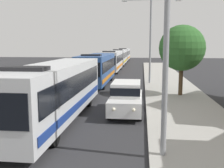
{
  "coord_description": "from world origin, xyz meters",
  "views": [
    {
      "loc": [
        3.3,
        -3.77,
        4.07
      ],
      "look_at": [
        1.3,
        13.81,
        1.43
      ],
      "focal_mm": 42.48,
      "sensor_mm": 36.0,
      "label": 1
    }
  ],
  "objects_px": {
    "bus_second_in_line": "(97,68)",
    "bus_middle": "(112,60)",
    "white_suv": "(126,97)",
    "bus_lead": "(56,89)",
    "bus_fourth_in_line": "(119,57)",
    "streetlamp_near": "(167,4)",
    "bus_rear": "(124,54)",
    "streetlamp_mid": "(151,32)",
    "roadside_tree": "(182,48)"
  },
  "relations": [
    {
      "from": "bus_second_in_line",
      "to": "bus_middle",
      "type": "distance_m",
      "value": 13.12
    },
    {
      "from": "bus_middle",
      "to": "white_suv",
      "type": "bearing_deg",
      "value": -81.46
    },
    {
      "from": "bus_lead",
      "to": "bus_fourth_in_line",
      "type": "bearing_deg",
      "value": 90.0
    },
    {
      "from": "bus_middle",
      "to": "white_suv",
      "type": "relative_size",
      "value": 2.48
    },
    {
      "from": "bus_middle",
      "to": "streetlamp_near",
      "type": "bearing_deg",
      "value": -80.06
    },
    {
      "from": "bus_second_in_line",
      "to": "streetlamp_near",
      "type": "distance_m",
      "value": 18.85
    },
    {
      "from": "bus_rear",
      "to": "streetlamp_mid",
      "type": "xyz_separation_m",
      "value": [
        5.4,
        -38.96,
        3.67
      ]
    },
    {
      "from": "bus_fourth_in_line",
      "to": "white_suv",
      "type": "bearing_deg",
      "value": -84.41
    },
    {
      "from": "bus_rear",
      "to": "streetlamp_near",
      "type": "bearing_deg",
      "value": -84.61
    },
    {
      "from": "bus_second_in_line",
      "to": "bus_rear",
      "type": "xyz_separation_m",
      "value": [
        0.0,
        39.51,
        0.0
      ]
    },
    {
      "from": "bus_middle",
      "to": "streetlamp_mid",
      "type": "distance_m",
      "value": 14.16
    },
    {
      "from": "bus_rear",
      "to": "bus_lead",
      "type": "bearing_deg",
      "value": -90.0
    },
    {
      "from": "bus_rear",
      "to": "streetlamp_near",
      "type": "relative_size",
      "value": 1.38
    },
    {
      "from": "bus_lead",
      "to": "white_suv",
      "type": "relative_size",
      "value": 2.7
    },
    {
      "from": "streetlamp_near",
      "to": "bus_lead",
      "type": "bearing_deg",
      "value": 140.47
    },
    {
      "from": "bus_middle",
      "to": "bus_rear",
      "type": "xyz_separation_m",
      "value": [
        0.0,
        26.39,
        0.0
      ]
    },
    {
      "from": "white_suv",
      "to": "bus_fourth_in_line",
      "type": "bearing_deg",
      "value": 95.59
    },
    {
      "from": "streetlamp_near",
      "to": "bus_second_in_line",
      "type": "bearing_deg",
      "value": 106.99
    },
    {
      "from": "roadside_tree",
      "to": "bus_rear",
      "type": "bearing_deg",
      "value": 99.53
    },
    {
      "from": "bus_lead",
      "to": "roadside_tree",
      "type": "distance_m",
      "value": 10.78
    },
    {
      "from": "bus_second_in_line",
      "to": "white_suv",
      "type": "relative_size",
      "value": 2.31
    },
    {
      "from": "bus_fourth_in_line",
      "to": "roadside_tree",
      "type": "distance_m",
      "value": 33.14
    },
    {
      "from": "bus_second_in_line",
      "to": "white_suv",
      "type": "distance_m",
      "value": 12.11
    },
    {
      "from": "white_suv",
      "to": "bus_rear",
      "type": "bearing_deg",
      "value": 94.15
    },
    {
      "from": "bus_rear",
      "to": "white_suv",
      "type": "xyz_separation_m",
      "value": [
        3.7,
        -51.03,
        -0.66
      ]
    },
    {
      "from": "streetlamp_near",
      "to": "white_suv",
      "type": "bearing_deg",
      "value": 105.43
    },
    {
      "from": "white_suv",
      "to": "roadside_tree",
      "type": "distance_m",
      "value": 7.39
    },
    {
      "from": "bus_middle",
      "to": "streetlamp_near",
      "type": "height_order",
      "value": "streetlamp_near"
    },
    {
      "from": "bus_second_in_line",
      "to": "bus_middle",
      "type": "relative_size",
      "value": 0.93
    },
    {
      "from": "bus_lead",
      "to": "bus_rear",
      "type": "relative_size",
      "value": 1.03
    },
    {
      "from": "white_suv",
      "to": "roadside_tree",
      "type": "xyz_separation_m",
      "value": [
        3.92,
        5.62,
        2.77
      ]
    },
    {
      "from": "white_suv",
      "to": "streetlamp_near",
      "type": "xyz_separation_m",
      "value": [
        1.7,
        -6.16,
        4.36
      ]
    },
    {
      "from": "bus_fourth_in_line",
      "to": "streetlamp_mid",
      "type": "bearing_deg",
      "value": -78.15
    },
    {
      "from": "bus_rear",
      "to": "bus_second_in_line",
      "type": "bearing_deg",
      "value": -90.0
    },
    {
      "from": "bus_middle",
      "to": "white_suv",
      "type": "distance_m",
      "value": 24.92
    },
    {
      "from": "bus_fourth_in_line",
      "to": "white_suv",
      "type": "height_order",
      "value": "bus_fourth_in_line"
    },
    {
      "from": "bus_fourth_in_line",
      "to": "bus_second_in_line",
      "type": "bearing_deg",
      "value": -90.0
    },
    {
      "from": "bus_middle",
      "to": "bus_rear",
      "type": "height_order",
      "value": "same"
    },
    {
      "from": "bus_rear",
      "to": "streetlamp_mid",
      "type": "bearing_deg",
      "value": -82.11
    },
    {
      "from": "white_suv",
      "to": "bus_lead",
      "type": "bearing_deg",
      "value": -155.25
    },
    {
      "from": "bus_second_in_line",
      "to": "bus_fourth_in_line",
      "type": "relative_size",
      "value": 0.93
    },
    {
      "from": "streetlamp_near",
      "to": "streetlamp_mid",
      "type": "distance_m",
      "value": 18.23
    },
    {
      "from": "bus_fourth_in_line",
      "to": "streetlamp_mid",
      "type": "relative_size",
      "value": 1.32
    },
    {
      "from": "bus_middle",
      "to": "streetlamp_near",
      "type": "distance_m",
      "value": 31.48
    },
    {
      "from": "bus_middle",
      "to": "bus_lead",
      "type": "bearing_deg",
      "value": -90.0
    },
    {
      "from": "bus_rear",
      "to": "roadside_tree",
      "type": "relative_size",
      "value": 2.18
    },
    {
      "from": "bus_lead",
      "to": "roadside_tree",
      "type": "xyz_separation_m",
      "value": [
        7.62,
        7.32,
        2.11
      ]
    },
    {
      "from": "bus_lead",
      "to": "bus_second_in_line",
      "type": "bearing_deg",
      "value": 90.0
    },
    {
      "from": "bus_lead",
      "to": "streetlamp_mid",
      "type": "distance_m",
      "value": 15.24
    },
    {
      "from": "streetlamp_near",
      "to": "streetlamp_mid",
      "type": "bearing_deg",
      "value": 90.0
    }
  ]
}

